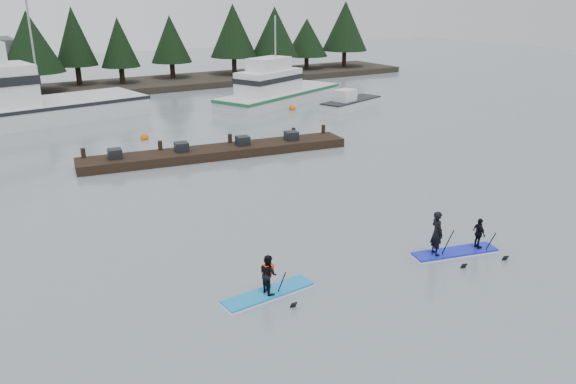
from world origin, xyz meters
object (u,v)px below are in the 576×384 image
fishing_boat_medium (278,97)px  floating_dock (218,152)px  paddleboard_duo (453,239)px  paddleboard_solo (268,282)px

fishing_boat_medium → floating_dock: bearing=-155.0°
fishing_boat_medium → paddleboard_duo: 29.63m
fishing_boat_medium → paddleboard_duo: fishing_boat_medium is taller
fishing_boat_medium → floating_dock: (-11.17, -12.28, -0.29)m
paddleboard_solo → floating_dock: bearing=67.2°
fishing_boat_medium → paddleboard_duo: (-9.56, -28.04, 0.03)m
floating_dock → paddleboard_duo: (1.61, -15.76, 0.32)m
floating_dock → paddleboard_duo: 15.85m
floating_dock → paddleboard_solo: paddleboard_solo is taller
fishing_boat_medium → paddleboard_duo: size_ratio=4.17×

